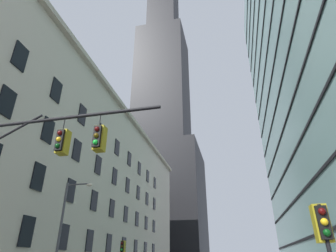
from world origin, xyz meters
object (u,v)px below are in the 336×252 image
street_lamppost (65,222)px  traffic_light_near_right (324,229)px  traffic_light_far_left (122,249)px  traffic_signal_mast (30,162)px

street_lamppost → traffic_light_near_right: bearing=-34.9°
traffic_light_near_right → street_lamppost: (-14.63, 10.20, 1.82)m
traffic_light_far_left → street_lamppost: (-1.47, -7.94, 1.47)m
traffic_signal_mast → traffic_light_near_right: (10.26, -0.10, -2.78)m
traffic_signal_mast → traffic_light_far_left: (-2.90, 18.05, -2.43)m
traffic_light_far_left → street_lamppost: street_lamppost is taller
traffic_light_near_right → traffic_light_far_left: traffic_light_far_left is taller
street_lamppost → traffic_signal_mast: bearing=-66.6°
traffic_signal_mast → street_lamppost: bearing=113.4°
traffic_signal_mast → traffic_light_far_left: 18.44m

